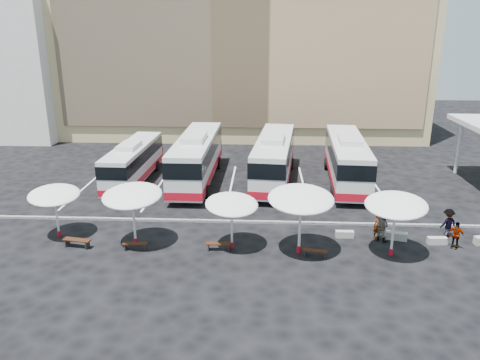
{
  "coord_description": "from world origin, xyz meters",
  "views": [
    {
      "loc": [
        2.61,
        -28.43,
        12.3
      ],
      "look_at": [
        1.0,
        3.0,
        2.2
      ],
      "focal_mm": 35.0,
      "sensor_mm": 36.0,
      "label": 1
    }
  ],
  "objects_px": {
    "sunshade_1": "(132,196)",
    "sunshade_4": "(396,205)",
    "sunshade_3": "(301,199)",
    "conc_bench_2": "(437,241)",
    "wood_bench_3": "(315,252)",
    "bus_0": "(134,161)",
    "passenger_2": "(456,235)",
    "passenger_3": "(448,223)",
    "sunshade_0": "(54,195)",
    "sunshade_2": "(232,205)",
    "wood_bench_2": "(219,245)",
    "bus_3": "(347,158)",
    "bus_2": "(274,157)",
    "conc_bench_1": "(397,236)",
    "wood_bench_0": "(77,241)",
    "passenger_0": "(378,226)",
    "conc_bench_0": "(345,234)",
    "bus_1": "(197,156)",
    "wood_bench_1": "(135,245)",
    "passenger_1": "(382,226)"
  },
  "relations": [
    {
      "from": "conc_bench_0",
      "to": "sunshade_4",
      "type": "bearing_deg",
      "value": -45.43
    },
    {
      "from": "bus_3",
      "to": "conc_bench_2",
      "type": "distance_m",
      "value": 12.53
    },
    {
      "from": "sunshade_0",
      "to": "wood_bench_1",
      "type": "xyz_separation_m",
      "value": [
        5.26,
        -1.64,
        -2.39
      ]
    },
    {
      "from": "sunshade_3",
      "to": "sunshade_1",
      "type": "bearing_deg",
      "value": 176.41
    },
    {
      "from": "wood_bench_2",
      "to": "passenger_3",
      "type": "xyz_separation_m",
      "value": [
        13.99,
        2.56,
        0.58
      ]
    },
    {
      "from": "passenger_2",
      "to": "sunshade_3",
      "type": "bearing_deg",
      "value": -139.2
    },
    {
      "from": "conc_bench_1",
      "to": "passenger_2",
      "type": "relative_size",
      "value": 0.75
    },
    {
      "from": "passenger_1",
      "to": "bus_0",
      "type": "bearing_deg",
      "value": 13.41
    },
    {
      "from": "passenger_0",
      "to": "passenger_1",
      "type": "xyz_separation_m",
      "value": [
        0.2,
        -0.25,
        0.11
      ]
    },
    {
      "from": "sunshade_1",
      "to": "passenger_2",
      "type": "bearing_deg",
      "value": 1.39
    },
    {
      "from": "sunshade_1",
      "to": "wood_bench_1",
      "type": "bearing_deg",
      "value": -77.23
    },
    {
      "from": "sunshade_0",
      "to": "sunshade_2",
      "type": "distance_m",
      "value": 10.97
    },
    {
      "from": "sunshade_2",
      "to": "wood_bench_3",
      "type": "height_order",
      "value": "sunshade_2"
    },
    {
      "from": "wood_bench_1",
      "to": "passenger_2",
      "type": "bearing_deg",
      "value": 3.62
    },
    {
      "from": "bus_0",
      "to": "bus_2",
      "type": "height_order",
      "value": "bus_2"
    },
    {
      "from": "bus_3",
      "to": "sunshade_3",
      "type": "distance_m",
      "value": 14.35
    },
    {
      "from": "bus_0",
      "to": "conc_bench_0",
      "type": "height_order",
      "value": "bus_0"
    },
    {
      "from": "sunshade_1",
      "to": "sunshade_4",
      "type": "distance_m",
      "value": 15.01
    },
    {
      "from": "bus_0",
      "to": "passenger_3",
      "type": "distance_m",
      "value": 24.61
    },
    {
      "from": "conc_bench_1",
      "to": "passenger_0",
      "type": "distance_m",
      "value": 1.31
    },
    {
      "from": "wood_bench_3",
      "to": "passenger_0",
      "type": "xyz_separation_m",
      "value": [
        4.09,
        2.69,
        0.5
      ]
    },
    {
      "from": "sunshade_3",
      "to": "wood_bench_3",
      "type": "relative_size",
      "value": 2.77
    },
    {
      "from": "conc_bench_1",
      "to": "bus_3",
      "type": "bearing_deg",
      "value": 96.52
    },
    {
      "from": "bus_0",
      "to": "sunshade_0",
      "type": "bearing_deg",
      "value": -97.39
    },
    {
      "from": "passenger_0",
      "to": "sunshade_2",
      "type": "bearing_deg",
      "value": 176.51
    },
    {
      "from": "sunshade_1",
      "to": "wood_bench_0",
      "type": "xyz_separation_m",
      "value": [
        -3.35,
        -0.57,
        -2.71
      ]
    },
    {
      "from": "conc_bench_2",
      "to": "wood_bench_3",
      "type": "bearing_deg",
      "value": -164.4
    },
    {
      "from": "wood_bench_2",
      "to": "wood_bench_3",
      "type": "height_order",
      "value": "wood_bench_2"
    },
    {
      "from": "conc_bench_0",
      "to": "bus_1",
      "type": "bearing_deg",
      "value": 134.57
    },
    {
      "from": "conc_bench_0",
      "to": "conc_bench_2",
      "type": "height_order",
      "value": "conc_bench_2"
    },
    {
      "from": "bus_0",
      "to": "bus_3",
      "type": "height_order",
      "value": "bus_3"
    },
    {
      "from": "sunshade_1",
      "to": "wood_bench_1",
      "type": "xyz_separation_m",
      "value": [
        0.17,
        -0.73,
        -2.77
      ]
    },
    {
      "from": "sunshade_3",
      "to": "sunshade_4",
      "type": "bearing_deg",
      "value": -0.25
    },
    {
      "from": "wood_bench_3",
      "to": "conc_bench_0",
      "type": "height_order",
      "value": "wood_bench_3"
    },
    {
      "from": "passenger_2",
      "to": "passenger_3",
      "type": "bearing_deg",
      "value": 120.61
    },
    {
      "from": "sunshade_2",
      "to": "conc_bench_2",
      "type": "bearing_deg",
      "value": 5.34
    },
    {
      "from": "passenger_3",
      "to": "conc_bench_2",
      "type": "bearing_deg",
      "value": 26.32
    },
    {
      "from": "sunshade_1",
      "to": "passenger_2",
      "type": "distance_m",
      "value": 19.1
    },
    {
      "from": "bus_2",
      "to": "sunshade_4",
      "type": "relative_size",
      "value": 2.98
    },
    {
      "from": "sunshade_2",
      "to": "passenger_2",
      "type": "height_order",
      "value": "sunshade_2"
    },
    {
      "from": "bus_0",
      "to": "sunshade_3",
      "type": "distance_m",
      "value": 18.38
    },
    {
      "from": "wood_bench_2",
      "to": "passenger_3",
      "type": "bearing_deg",
      "value": 10.35
    },
    {
      "from": "passenger_0",
      "to": "sunshade_0",
      "type": "bearing_deg",
      "value": 167.36
    },
    {
      "from": "sunshade_0",
      "to": "conc_bench_2",
      "type": "relative_size",
      "value": 3.54
    },
    {
      "from": "conc_bench_0",
      "to": "sunshade_2",
      "type": "bearing_deg",
      "value": -165.21
    },
    {
      "from": "conc_bench_0",
      "to": "passenger_3",
      "type": "relative_size",
      "value": 0.6
    },
    {
      "from": "sunshade_4",
      "to": "conc_bench_0",
      "type": "height_order",
      "value": "sunshade_4"
    },
    {
      "from": "wood_bench_1",
      "to": "wood_bench_2",
      "type": "bearing_deg",
      "value": 2.48
    },
    {
      "from": "bus_2",
      "to": "sunshade_2",
      "type": "relative_size",
      "value": 3.31
    },
    {
      "from": "bus_0",
      "to": "sunshade_3",
      "type": "bearing_deg",
      "value": -43.02
    }
  ]
}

